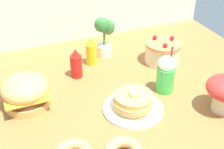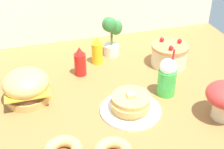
# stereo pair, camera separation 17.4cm
# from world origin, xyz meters

# --- Properties ---
(ground_plane) EXTENTS (2.43, 1.98, 0.02)m
(ground_plane) POSITION_xyz_m (0.00, 0.00, -0.01)
(ground_plane) COLOR #9E6B38
(burger) EXTENTS (0.29, 0.29, 0.21)m
(burger) POSITION_xyz_m (-0.55, 0.20, 0.10)
(burger) COLOR #DBA859
(burger) RESTS_ON ground_plane
(pancake_stack) EXTENTS (0.37, 0.37, 0.13)m
(pancake_stack) POSITION_xyz_m (0.04, -0.10, 0.05)
(pancake_stack) COLOR white
(pancake_stack) RESTS_ON ground_plane
(layer_cake) EXTENTS (0.27, 0.27, 0.20)m
(layer_cake) POSITION_xyz_m (0.50, 0.35, 0.08)
(layer_cake) COLOR beige
(layer_cake) RESTS_ON ground_plane
(ketchup_bottle) EXTENTS (0.08, 0.08, 0.22)m
(ketchup_bottle) POSITION_xyz_m (-0.17, 0.40, 0.10)
(ketchup_bottle) COLOR red
(ketchup_bottle) RESTS_ON ground_plane
(mustard_bottle) EXTENTS (0.08, 0.08, 0.22)m
(mustard_bottle) POSITION_xyz_m (-0.01, 0.53, 0.10)
(mustard_bottle) COLOR yellow
(mustard_bottle) RESTS_ON ground_plane
(cream_soda_cup) EXTENTS (0.12, 0.12, 0.33)m
(cream_soda_cup) POSITION_xyz_m (0.32, 0.01, 0.13)
(cream_soda_cup) COLOR green
(cream_soda_cup) RESTS_ON ground_plane
(potted_plant) EXTENTS (0.16, 0.13, 0.33)m
(potted_plant) POSITION_xyz_m (0.13, 0.62, 0.18)
(potted_plant) COLOR white
(potted_plant) RESTS_ON ground_plane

